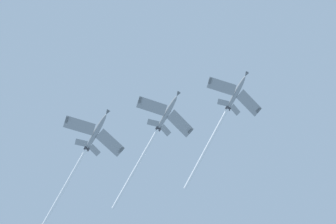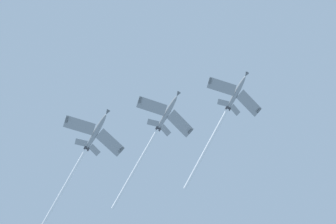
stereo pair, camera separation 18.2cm
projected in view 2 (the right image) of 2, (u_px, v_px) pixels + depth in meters
name	position (u px, v px, depth m)	size (l,w,h in m)	color
jet_lead	(225.00, 115.00, 178.48)	(37.95, 19.94, 19.54)	gray
jet_second	(157.00, 131.00, 174.19)	(36.86, 19.99, 19.71)	gray
jet_third	(84.00, 154.00, 168.71)	(38.41, 19.95, 19.24)	gray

